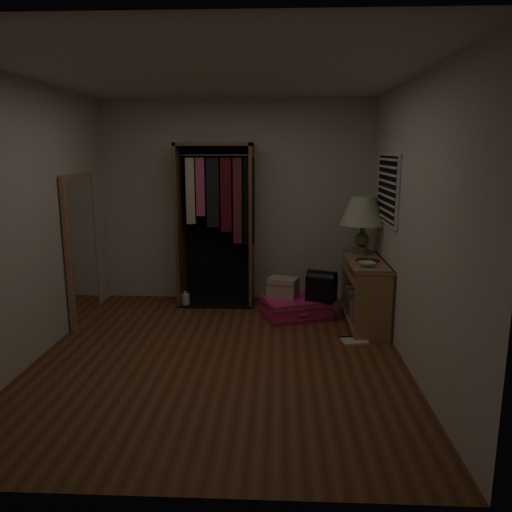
# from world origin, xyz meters

# --- Properties ---
(ground) EXTENTS (4.00, 4.00, 0.00)m
(ground) POSITION_xyz_m (0.00, 0.00, 0.00)
(ground) COLOR #5A3119
(ground) RESTS_ON ground
(room_walls) EXTENTS (3.52, 4.02, 2.60)m
(room_walls) POSITION_xyz_m (0.08, 0.04, 1.50)
(room_walls) COLOR beige
(room_walls) RESTS_ON ground
(console_bookshelf) EXTENTS (0.42, 1.12, 0.75)m
(console_bookshelf) POSITION_xyz_m (1.53, 1.04, 0.39)
(console_bookshelf) COLOR #956D48
(console_bookshelf) RESTS_ON ground
(open_wardrobe) EXTENTS (0.97, 0.50, 2.05)m
(open_wardrobe) POSITION_xyz_m (-0.22, 1.77, 1.21)
(open_wardrobe) COLOR brown
(open_wardrobe) RESTS_ON ground
(floor_mirror) EXTENTS (0.06, 0.80, 1.70)m
(floor_mirror) POSITION_xyz_m (-1.70, 1.00, 0.85)
(floor_mirror) COLOR #A3744F
(floor_mirror) RESTS_ON ground
(pink_suitcase) EXTENTS (0.91, 0.79, 0.23)m
(pink_suitcase) POSITION_xyz_m (0.76, 1.22, 0.12)
(pink_suitcase) COLOR #E31B6F
(pink_suitcase) RESTS_ON ground
(train_case) EXTENTS (0.40, 0.34, 0.25)m
(train_case) POSITION_xyz_m (0.61, 1.27, 0.35)
(train_case) COLOR tan
(train_case) RESTS_ON pink_suitcase
(black_bag) EXTENTS (0.38, 0.32, 0.36)m
(black_bag) POSITION_xyz_m (1.06, 1.16, 0.42)
(black_bag) COLOR black
(black_bag) RESTS_ON pink_suitcase
(table_lamp) EXTENTS (0.66, 0.66, 0.68)m
(table_lamp) POSITION_xyz_m (1.54, 1.39, 1.25)
(table_lamp) COLOR #51562A
(table_lamp) RESTS_ON console_bookshelf
(brass_tray) EXTENTS (0.29, 0.29, 0.02)m
(brass_tray) POSITION_xyz_m (1.54, 0.95, 0.76)
(brass_tray) COLOR #9F853D
(brass_tray) RESTS_ON console_bookshelf
(ceramic_bowl) EXTENTS (0.19, 0.19, 0.04)m
(ceramic_bowl) POSITION_xyz_m (1.49, 0.72, 0.77)
(ceramic_bowl) COLOR #A5C6A8
(ceramic_bowl) RESTS_ON console_bookshelf
(white_jug) EXTENTS (0.11, 0.11, 0.19)m
(white_jug) POSITION_xyz_m (-0.64, 1.60, 0.08)
(white_jug) COLOR silver
(white_jug) RESTS_ON ground
(floor_book) EXTENTS (0.29, 0.25, 0.02)m
(floor_book) POSITION_xyz_m (1.35, 0.47, 0.01)
(floor_book) COLOR beige
(floor_book) RESTS_ON ground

